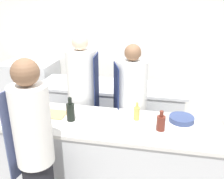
{
  "coord_description": "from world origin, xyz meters",
  "views": [
    {
      "loc": [
        0.54,
        -2.36,
        2.2
      ],
      "look_at": [
        0.0,
        0.35,
        1.15
      ],
      "focal_mm": 40.0,
      "sensor_mm": 36.0,
      "label": 1
    }
  ],
  "objects_px": {
    "bottle_sauce": "(12,114)",
    "bottle_vinegar": "(137,113)",
    "bottle_olive_oil": "(37,99)",
    "bowl_prep_small": "(117,127)",
    "chef_at_pass_far": "(131,108)",
    "bottle_cooking_oil": "(161,123)",
    "oven_range": "(31,89)",
    "chef_at_stove": "(83,99)",
    "stockpot": "(126,81)",
    "bottle_wine": "(71,111)",
    "bowl_mixing_large": "(182,119)",
    "chef_at_prep_near": "(35,153)"
  },
  "relations": [
    {
      "from": "oven_range",
      "to": "bottle_wine",
      "type": "xyz_separation_m",
      "value": [
        1.47,
        -1.77,
        0.49
      ]
    },
    {
      "from": "chef_at_pass_far",
      "to": "bowl_prep_small",
      "type": "xyz_separation_m",
      "value": [
        -0.06,
        -0.71,
        0.11
      ]
    },
    {
      "from": "bottle_wine",
      "to": "bottle_sauce",
      "type": "xyz_separation_m",
      "value": [
        -0.57,
        -0.21,
        0.02
      ]
    },
    {
      "from": "oven_range",
      "to": "chef_at_stove",
      "type": "distance_m",
      "value": 1.81
    },
    {
      "from": "chef_at_stove",
      "to": "bowl_prep_small",
      "type": "relative_size",
      "value": 8.54
    },
    {
      "from": "chef_at_stove",
      "to": "bottle_olive_oil",
      "type": "height_order",
      "value": "chef_at_stove"
    },
    {
      "from": "chef_at_stove",
      "to": "bowl_prep_small",
      "type": "distance_m",
      "value": 0.99
    },
    {
      "from": "chef_at_prep_near",
      "to": "bottle_wine",
      "type": "bearing_deg",
      "value": -1.06
    },
    {
      "from": "chef_at_stove",
      "to": "bottle_sauce",
      "type": "bearing_deg",
      "value": -35.59
    },
    {
      "from": "bottle_cooking_oil",
      "to": "chef_at_prep_near",
      "type": "bearing_deg",
      "value": -150.87
    },
    {
      "from": "bottle_sauce",
      "to": "bottle_vinegar",
      "type": "bearing_deg",
      "value": 15.95
    },
    {
      "from": "chef_at_stove",
      "to": "bowl_mixing_large",
      "type": "height_order",
      "value": "chef_at_stove"
    },
    {
      "from": "bottle_olive_oil",
      "to": "stockpot",
      "type": "relative_size",
      "value": 0.85
    },
    {
      "from": "bottle_cooking_oil",
      "to": "bottle_vinegar",
      "type": "bearing_deg",
      "value": 145.78
    },
    {
      "from": "bottle_vinegar",
      "to": "bottle_wine",
      "type": "relative_size",
      "value": 0.76
    },
    {
      "from": "stockpot",
      "to": "bowl_mixing_large",
      "type": "bearing_deg",
      "value": -50.09
    },
    {
      "from": "oven_range",
      "to": "bowl_mixing_large",
      "type": "bearing_deg",
      "value": -30.21
    },
    {
      "from": "chef_at_prep_near",
      "to": "bottle_vinegar",
      "type": "height_order",
      "value": "chef_at_prep_near"
    },
    {
      "from": "bottle_cooking_oil",
      "to": "stockpot",
      "type": "height_order",
      "value": "stockpot"
    },
    {
      "from": "chef_at_stove",
      "to": "bottle_sauce",
      "type": "xyz_separation_m",
      "value": [
        -0.49,
        -0.87,
        0.15
      ]
    },
    {
      "from": "bottle_olive_oil",
      "to": "bowl_prep_small",
      "type": "height_order",
      "value": "bottle_olive_oil"
    },
    {
      "from": "bottle_cooking_oil",
      "to": "bottle_wine",
      "type": "bearing_deg",
      "value": 178.77
    },
    {
      "from": "chef_at_pass_far",
      "to": "bottle_vinegar",
      "type": "distance_m",
      "value": 0.49
    },
    {
      "from": "stockpot",
      "to": "bottle_sauce",
      "type": "bearing_deg",
      "value": -127.89
    },
    {
      "from": "bottle_vinegar",
      "to": "bowl_mixing_large",
      "type": "xyz_separation_m",
      "value": [
        0.49,
        0.06,
        -0.05
      ]
    },
    {
      "from": "oven_range",
      "to": "bottle_cooking_oil",
      "type": "xyz_separation_m",
      "value": [
        2.45,
        -1.79,
        0.47
      ]
    },
    {
      "from": "chef_at_prep_near",
      "to": "chef_at_pass_far",
      "type": "distance_m",
      "value": 1.42
    },
    {
      "from": "bowl_prep_small",
      "to": "bottle_wine",
      "type": "bearing_deg",
      "value": 168.85
    },
    {
      "from": "bottle_olive_oil",
      "to": "bottle_wine",
      "type": "distance_m",
      "value": 0.62
    },
    {
      "from": "bottle_sauce",
      "to": "stockpot",
      "type": "height_order",
      "value": "bottle_sauce"
    },
    {
      "from": "oven_range",
      "to": "stockpot",
      "type": "height_order",
      "value": "stockpot"
    },
    {
      "from": "bottle_olive_oil",
      "to": "bowl_prep_small",
      "type": "xyz_separation_m",
      "value": [
        1.08,
        -0.4,
        -0.06
      ]
    },
    {
      "from": "chef_at_pass_far",
      "to": "bottle_cooking_oil",
      "type": "relative_size",
      "value": 7.73
    },
    {
      "from": "chef_at_stove",
      "to": "chef_at_pass_far",
      "type": "distance_m",
      "value": 0.68
    },
    {
      "from": "bottle_cooking_oil",
      "to": "bowl_prep_small",
      "type": "distance_m",
      "value": 0.45
    },
    {
      "from": "bottle_wine",
      "to": "bowl_mixing_large",
      "type": "relative_size",
      "value": 1.0
    },
    {
      "from": "oven_range",
      "to": "bottle_wine",
      "type": "height_order",
      "value": "bottle_wine"
    },
    {
      "from": "bottle_vinegar",
      "to": "chef_at_prep_near",
      "type": "bearing_deg",
      "value": -136.2
    },
    {
      "from": "bottle_olive_oil",
      "to": "chef_at_prep_near",
      "type": "bearing_deg",
      "value": -64.5
    },
    {
      "from": "bottle_olive_oil",
      "to": "oven_range",
      "type": "bearing_deg",
      "value": 122.08
    },
    {
      "from": "bottle_olive_oil",
      "to": "bottle_wine",
      "type": "height_order",
      "value": "bottle_wine"
    },
    {
      "from": "oven_range",
      "to": "bowl_mixing_large",
      "type": "xyz_separation_m",
      "value": [
        2.67,
        -1.56,
        0.41
      ]
    },
    {
      "from": "oven_range",
      "to": "bottle_olive_oil",
      "type": "height_order",
      "value": "bottle_olive_oil"
    },
    {
      "from": "chef_at_stove",
      "to": "bottle_olive_oil",
      "type": "distance_m",
      "value": 0.61
    },
    {
      "from": "bottle_olive_oil",
      "to": "bottle_cooking_oil",
      "type": "distance_m",
      "value": 1.55
    },
    {
      "from": "chef_at_pass_far",
      "to": "bowl_mixing_large",
      "type": "relative_size",
      "value": 6.12
    },
    {
      "from": "bottle_wine",
      "to": "bowl_prep_small",
      "type": "distance_m",
      "value": 0.55
    },
    {
      "from": "bottle_vinegar",
      "to": "bowl_mixing_large",
      "type": "bearing_deg",
      "value": 6.64
    },
    {
      "from": "bottle_wine",
      "to": "bowl_mixing_large",
      "type": "xyz_separation_m",
      "value": [
        1.2,
        0.22,
        -0.08
      ]
    },
    {
      "from": "chef_at_pass_far",
      "to": "stockpot",
      "type": "height_order",
      "value": "chef_at_pass_far"
    }
  ]
}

